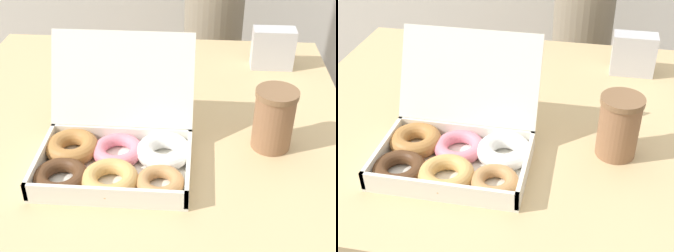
{
  "view_description": "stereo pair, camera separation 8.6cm",
  "coord_description": "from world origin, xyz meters",
  "views": [
    {
      "loc": [
        0.13,
        -0.92,
        1.31
      ],
      "look_at": [
        0.08,
        -0.21,
        0.83
      ],
      "focal_mm": 50.0,
      "sensor_mm": 36.0,
      "label": 1
    },
    {
      "loc": [
        0.21,
        -0.91,
        1.31
      ],
      "look_at": [
        0.08,
        -0.21,
        0.83
      ],
      "focal_mm": 50.0,
      "sensor_mm": 36.0,
      "label": 2
    }
  ],
  "objects": [
    {
      "name": "napkin_holder",
      "position": [
        0.33,
        0.27,
        0.78
      ],
      "size": [
        0.11,
        0.06,
        0.11
      ],
      "color": "silver",
      "rests_on": "table"
    },
    {
      "name": "table",
      "position": [
        0.0,
        0.0,
        0.36
      ],
      "size": [
        0.96,
        0.89,
        0.72
      ],
      "color": "tan",
      "rests_on": "ground_plane"
    },
    {
      "name": "coffee_cup",
      "position": [
        0.29,
        -0.1,
        0.79
      ],
      "size": [
        0.09,
        0.09,
        0.13
      ],
      "color": "#8C6042",
      "rests_on": "table"
    },
    {
      "name": "donut_box",
      "position": [
        -0.03,
        -0.19,
        0.76
      ],
      "size": [
        0.34,
        0.31,
        0.22
      ],
      "color": "white",
      "rests_on": "table"
    }
  ]
}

